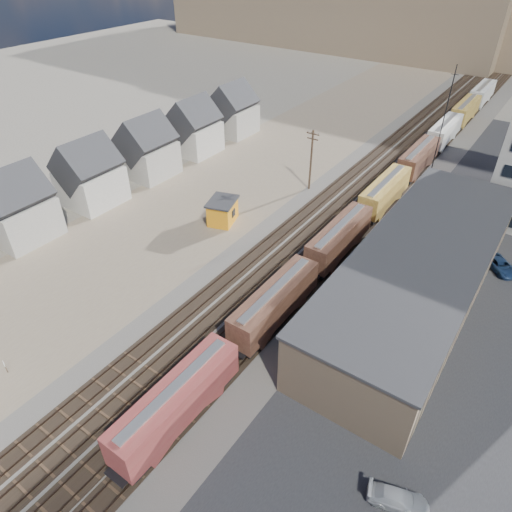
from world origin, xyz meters
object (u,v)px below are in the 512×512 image
Objects in this scene: maintenance_shed at (223,211)px; parked_car_silver at (398,499)px; utility_pole_north at (311,159)px; parked_car_blue at (501,266)px; freight_train at (403,173)px.

parked_car_silver is at bearing -34.24° from maintenance_shed.
maintenance_shed is at bearing -107.94° from utility_pole_north.
maintenance_shed is 43.23m from parked_car_silver.
parked_car_silver is (35.72, -24.31, -1.14)m from maintenance_shed.
parked_car_blue is (30.55, -5.43, -4.60)m from utility_pole_north.
maintenance_shed is at bearing 38.62° from parked_car_silver.
freight_train is 23.12m from parked_car_blue.
maintenance_shed is 1.24× the size of parked_car_silver.
utility_pole_north is at bearing 72.06° from maintenance_shed.
maintenance_shed is (-5.25, -16.21, -3.50)m from utility_pole_north.
parked_car_silver is (18.18, -49.12, -2.13)m from freight_train.
maintenance_shed reaches higher than parked_car_blue.
maintenance_shed is at bearing 152.61° from parked_car_blue.
freight_train reaches higher than maintenance_shed.
freight_train is 11.97× the size of utility_pole_north.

